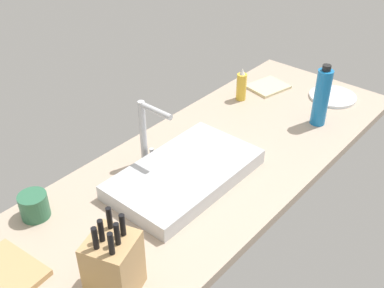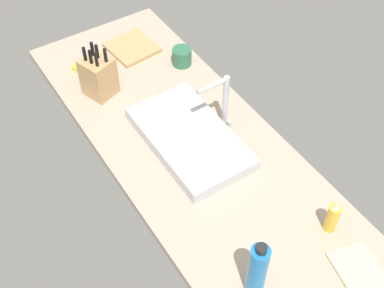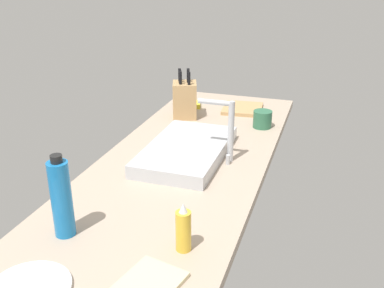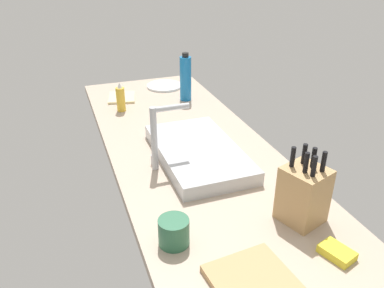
{
  "view_description": "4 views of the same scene",
  "coord_description": "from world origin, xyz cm",
  "px_view_note": "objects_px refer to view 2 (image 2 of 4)",
  "views": [
    {
      "loc": [
        -99.14,
        -81.84,
        101.81
      ],
      "look_at": [
        1.13,
        3.81,
        12.47
      ],
      "focal_mm": 43.42,
      "sensor_mm": 36.0,
      "label": 1
    },
    {
      "loc": [
        105.79,
        -71.78,
        154.09
      ],
      "look_at": [
        -2.04,
        -2.1,
        8.66
      ],
      "focal_mm": 47.65,
      "sensor_mm": 36.0,
      "label": 2
    },
    {
      "loc": [
        149.47,
        53.4,
        79.18
      ],
      "look_at": [
        -2.95,
        3.61,
        11.11
      ],
      "focal_mm": 41.91,
      "sensor_mm": 36.0,
      "label": 3
    },
    {
      "loc": [
        -132.13,
        47.31,
        79.67
      ],
      "look_at": [
        -6.6,
        2.44,
        10.3
      ],
      "focal_mm": 36.71,
      "sensor_mm": 36.0,
      "label": 4
    }
  ],
  "objects_px": {
    "sink_basin": "(190,138)",
    "cutting_board": "(132,48)",
    "soap_bottle": "(333,217)",
    "water_bottle": "(257,270)",
    "dish_towel": "(358,269)",
    "coffee_mug": "(182,57)",
    "knife_block": "(99,76)",
    "faucet": "(222,98)",
    "dish_sponge": "(84,69)"
  },
  "relations": [
    {
      "from": "sink_basin",
      "to": "cutting_board",
      "type": "relative_size",
      "value": 2.44
    },
    {
      "from": "soap_bottle",
      "to": "water_bottle",
      "type": "relative_size",
      "value": 0.58
    },
    {
      "from": "sink_basin",
      "to": "dish_towel",
      "type": "xyz_separation_m",
      "value": [
        0.76,
        0.16,
        -0.02
      ]
    },
    {
      "from": "sink_basin",
      "to": "coffee_mug",
      "type": "xyz_separation_m",
      "value": [
        -0.43,
        0.23,
        0.01
      ]
    },
    {
      "from": "sink_basin",
      "to": "soap_bottle",
      "type": "relative_size",
      "value": 3.5
    },
    {
      "from": "knife_block",
      "to": "sink_basin",
      "type": "bearing_deg",
      "value": 1.03
    },
    {
      "from": "faucet",
      "to": "dish_sponge",
      "type": "xyz_separation_m",
      "value": [
        -0.61,
        -0.33,
        -0.14
      ]
    },
    {
      "from": "dish_towel",
      "to": "cutting_board",
      "type": "bearing_deg",
      "value": -177.29
    },
    {
      "from": "coffee_mug",
      "to": "dish_towel",
      "type": "bearing_deg",
      "value": -3.6
    },
    {
      "from": "faucet",
      "to": "dish_towel",
      "type": "xyz_separation_m",
      "value": [
        0.77,
        -0.0,
        -0.14
      ]
    },
    {
      "from": "soap_bottle",
      "to": "water_bottle",
      "type": "xyz_separation_m",
      "value": [
        0.04,
        -0.35,
        0.05
      ]
    },
    {
      "from": "faucet",
      "to": "water_bottle",
      "type": "bearing_deg",
      "value": -26.66
    },
    {
      "from": "cutting_board",
      "to": "soap_bottle",
      "type": "relative_size",
      "value": 1.43
    },
    {
      "from": "water_bottle",
      "to": "coffee_mug",
      "type": "distance_m",
      "value": 1.13
    },
    {
      "from": "water_bottle",
      "to": "coffee_mug",
      "type": "bearing_deg",
      "value": 159.48
    },
    {
      "from": "cutting_board",
      "to": "water_bottle",
      "type": "relative_size",
      "value": 0.83
    },
    {
      "from": "soap_bottle",
      "to": "dish_towel",
      "type": "distance_m",
      "value": 0.18
    },
    {
      "from": "dish_towel",
      "to": "coffee_mug",
      "type": "distance_m",
      "value": 1.19
    },
    {
      "from": "water_bottle",
      "to": "faucet",
      "type": "bearing_deg",
      "value": 153.34
    },
    {
      "from": "dish_towel",
      "to": "coffee_mug",
      "type": "bearing_deg",
      "value": 176.4
    },
    {
      "from": "sink_basin",
      "to": "faucet",
      "type": "distance_m",
      "value": 0.2
    },
    {
      "from": "knife_block",
      "to": "dish_sponge",
      "type": "bearing_deg",
      "value": 162.17
    },
    {
      "from": "sink_basin",
      "to": "knife_block",
      "type": "height_order",
      "value": "knife_block"
    },
    {
      "from": "dish_towel",
      "to": "knife_block",
      "type": "bearing_deg",
      "value": -165.15
    },
    {
      "from": "knife_block",
      "to": "cutting_board",
      "type": "distance_m",
      "value": 0.33
    },
    {
      "from": "cutting_board",
      "to": "dish_towel",
      "type": "xyz_separation_m",
      "value": [
        1.41,
        0.07,
        -0.0
      ]
    },
    {
      "from": "faucet",
      "to": "dish_towel",
      "type": "distance_m",
      "value": 0.79
    },
    {
      "from": "faucet",
      "to": "cutting_board",
      "type": "relative_size",
      "value": 1.17
    },
    {
      "from": "soap_bottle",
      "to": "dish_sponge",
      "type": "distance_m",
      "value": 1.27
    },
    {
      "from": "sink_basin",
      "to": "faucet",
      "type": "relative_size",
      "value": 2.09
    },
    {
      "from": "dish_sponge",
      "to": "soap_bottle",
      "type": "bearing_deg",
      "value": 16.41
    },
    {
      "from": "knife_block",
      "to": "dish_towel",
      "type": "height_order",
      "value": "knife_block"
    },
    {
      "from": "faucet",
      "to": "soap_bottle",
      "type": "distance_m",
      "value": 0.61
    },
    {
      "from": "soap_bottle",
      "to": "coffee_mug",
      "type": "xyz_separation_m",
      "value": [
        -1.02,
        0.04,
        -0.02
      ]
    },
    {
      "from": "knife_block",
      "to": "water_bottle",
      "type": "distance_m",
      "value": 1.08
    },
    {
      "from": "cutting_board",
      "to": "coffee_mug",
      "type": "bearing_deg",
      "value": 32.99
    },
    {
      "from": "sink_basin",
      "to": "coffee_mug",
      "type": "distance_m",
      "value": 0.49
    },
    {
      "from": "faucet",
      "to": "coffee_mug",
      "type": "xyz_separation_m",
      "value": [
        -0.41,
        0.07,
        -0.11
      ]
    },
    {
      "from": "coffee_mug",
      "to": "dish_sponge",
      "type": "distance_m",
      "value": 0.45
    },
    {
      "from": "sink_basin",
      "to": "knife_block",
      "type": "relative_size",
      "value": 2.15
    },
    {
      "from": "cutting_board",
      "to": "dish_towel",
      "type": "relative_size",
      "value": 1.26
    },
    {
      "from": "faucet",
      "to": "water_bottle",
      "type": "xyz_separation_m",
      "value": [
        0.64,
        -0.32,
        -0.03
      ]
    },
    {
      "from": "dish_towel",
      "to": "dish_sponge",
      "type": "bearing_deg",
      "value": -166.79
    },
    {
      "from": "cutting_board",
      "to": "soap_bottle",
      "type": "bearing_deg",
      "value": 4.61
    },
    {
      "from": "sink_basin",
      "to": "soap_bottle",
      "type": "distance_m",
      "value": 0.62
    },
    {
      "from": "dish_towel",
      "to": "dish_sponge",
      "type": "xyz_separation_m",
      "value": [
        -1.39,
        -0.33,
        0.01
      ]
    },
    {
      "from": "coffee_mug",
      "to": "water_bottle",
      "type": "bearing_deg",
      "value": -20.52
    },
    {
      "from": "sink_basin",
      "to": "dish_sponge",
      "type": "distance_m",
      "value": 0.65
    },
    {
      "from": "faucet",
      "to": "dish_sponge",
      "type": "relative_size",
      "value": 2.74
    },
    {
      "from": "dish_towel",
      "to": "coffee_mug",
      "type": "height_order",
      "value": "coffee_mug"
    }
  ]
}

